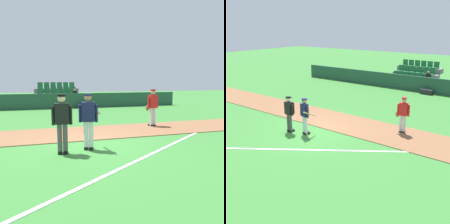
# 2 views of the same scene
# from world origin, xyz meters

# --- Properties ---
(ground_plane) EXTENTS (80.00, 80.00, 0.00)m
(ground_plane) POSITION_xyz_m (0.00, 0.00, 0.00)
(ground_plane) COLOR #387A33
(infield_dirt_path) EXTENTS (28.00, 2.64, 0.03)m
(infield_dirt_path) POSITION_xyz_m (0.00, 2.00, 0.01)
(infield_dirt_path) COLOR brown
(infield_dirt_path) RESTS_ON ground
(foul_line_chalk) EXTENTS (9.99, 6.81, 0.01)m
(foul_line_chalk) POSITION_xyz_m (3.00, -0.50, 0.01)
(foul_line_chalk) COLOR white
(foul_line_chalk) RESTS_ON ground
(dugout_fence) EXTENTS (20.00, 0.16, 1.18)m
(dugout_fence) POSITION_xyz_m (0.00, 11.32, 0.59)
(dugout_fence) COLOR #234C38
(dugout_fence) RESTS_ON ground
(stadium_bleachers) EXTENTS (3.90, 2.95, 2.05)m
(stadium_bleachers) POSITION_xyz_m (0.01, 13.19, 0.60)
(stadium_bleachers) COLOR slate
(stadium_bleachers) RESTS_ON ground
(batter_navy_jersey) EXTENTS (0.60, 0.80, 1.76)m
(batter_navy_jersey) POSITION_xyz_m (0.06, -0.37, 0.97)
(batter_navy_jersey) COLOR white
(batter_navy_jersey) RESTS_ON ground
(umpire_home_plate) EXTENTS (0.59, 0.32, 1.76)m
(umpire_home_plate) POSITION_xyz_m (-0.76, -0.57, 1.00)
(umpire_home_plate) COLOR #4C4C4C
(umpire_home_plate) RESTS_ON ground
(runner_red_jersey) EXTENTS (0.67, 0.36, 1.76)m
(runner_red_jersey) POSITION_xyz_m (3.66, 2.51, 0.96)
(runner_red_jersey) COLOR silver
(runner_red_jersey) RESTS_ON ground
(equipment_bag) EXTENTS (0.90, 0.36, 0.36)m
(equipment_bag) POSITION_xyz_m (1.86, 10.87, 0.18)
(equipment_bag) COLOR #232328
(equipment_bag) RESTS_ON ground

